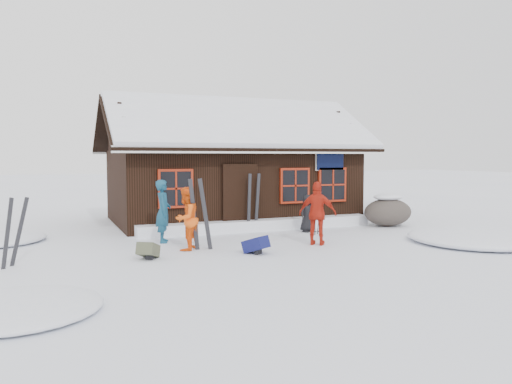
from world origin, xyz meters
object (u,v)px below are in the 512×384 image
(skier_orange_right, at_px, (318,213))
(skier_crouched, at_px, (307,213))
(backpack_olive, at_px, (148,253))
(skier_orange_left, at_px, (186,219))
(ski_pair_left, at_px, (13,233))
(skier_teal, at_px, (163,211))
(ski_poles, at_px, (317,215))
(boulder, at_px, (388,211))
(backpack_blue, at_px, (256,247))

(skier_orange_right, bearing_deg, skier_crouched, -71.46)
(backpack_olive, bearing_deg, skier_orange_left, 65.35)
(ski_pair_left, height_order, backpack_olive, ski_pair_left)
(skier_orange_right, bearing_deg, skier_teal, 12.04)
(skier_orange_right, bearing_deg, skier_orange_left, 30.10)
(ski_pair_left, bearing_deg, ski_poles, -20.37)
(skier_teal, bearing_deg, ski_poles, -81.03)
(boulder, height_order, backpack_olive, boulder)
(skier_teal, height_order, backpack_olive, skier_teal)
(ski_pair_left, xyz_separation_m, backpack_blue, (5.17, -0.67, -0.56))
(ski_poles, bearing_deg, skier_teal, 175.36)
(skier_teal, relative_size, ski_pair_left, 1.12)
(skier_orange_right, distance_m, ski_poles, 1.83)
(skier_orange_left, height_order, backpack_blue, skier_orange_left)
(skier_orange_left, relative_size, ski_pair_left, 1.04)
(backpack_blue, distance_m, backpack_olive, 2.48)
(skier_orange_left, xyz_separation_m, ski_pair_left, (-3.77, -0.38, -0.07))
(skier_crouched, xyz_separation_m, backpack_blue, (-2.76, -2.55, -0.42))
(skier_teal, distance_m, ski_poles, 4.49)
(skier_teal, xyz_separation_m, skier_orange_left, (0.27, -1.33, -0.06))
(skier_crouched, distance_m, boulder, 3.08)
(skier_orange_left, xyz_separation_m, ski_poles, (4.20, 0.97, -0.20))
(boulder, height_order, ski_poles, ski_poles)
(skier_crouched, height_order, boulder, skier_crouched)
(skier_teal, xyz_separation_m, backpack_blue, (1.67, -2.38, -0.69))
(ski_poles, bearing_deg, skier_crouched, 94.20)
(ski_poles, bearing_deg, boulder, 12.23)
(ski_poles, distance_m, backpack_blue, 3.47)
(skier_orange_left, bearing_deg, ski_poles, 151.64)
(backpack_olive, bearing_deg, backpack_blue, 23.80)
(skier_orange_left, bearing_deg, skier_orange_right, 128.24)
(skier_teal, height_order, backpack_blue, skier_teal)
(backpack_blue, bearing_deg, skier_crouched, 12.13)
(boulder, xyz_separation_m, backpack_olive, (-8.29, -2.33, -0.35))
(skier_teal, xyz_separation_m, skier_crouched, (4.43, 0.17, -0.27))
(skier_orange_right, relative_size, backpack_blue, 3.09)
(skier_crouched, xyz_separation_m, backpack_olive, (-5.22, -2.21, -0.43))
(boulder, bearing_deg, ski_pair_left, -169.67)
(ski_pair_left, height_order, ski_poles, ski_pair_left)
(skier_orange_right, relative_size, skier_crouched, 1.44)
(skier_orange_left, relative_size, ski_poles, 1.26)
(skier_orange_left, xyz_separation_m, skier_crouched, (4.16, 1.50, -0.20))
(skier_orange_right, xyz_separation_m, ski_poles, (0.89, 1.58, -0.25))
(skier_orange_left, relative_size, boulder, 0.94)
(ski_pair_left, relative_size, backpack_olive, 2.95)
(skier_crouched, height_order, backpack_blue, skier_crouched)
(skier_teal, distance_m, backpack_olive, 2.29)
(skier_orange_right, relative_size, ski_pair_left, 1.10)
(ski_pair_left, distance_m, backpack_blue, 5.24)
(skier_orange_left, distance_m, boulder, 7.42)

